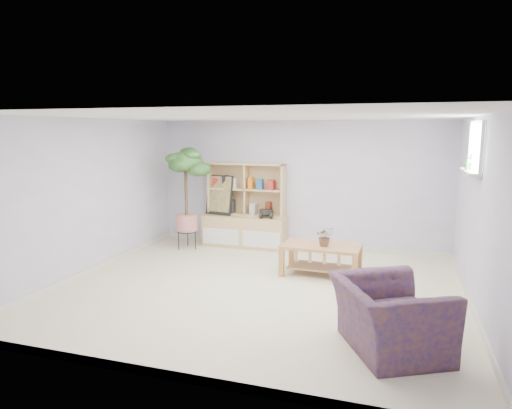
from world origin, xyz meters
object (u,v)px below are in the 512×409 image
(storage_unit, at_px, (245,205))
(coffee_table, at_px, (321,260))
(floor_tree, at_px, (186,199))
(armchair, at_px, (389,312))

(storage_unit, xyz_separation_m, coffee_table, (1.70, -1.32, -0.56))
(storage_unit, distance_m, coffee_table, 2.22)
(storage_unit, bearing_deg, coffee_table, -37.99)
(storage_unit, height_order, floor_tree, floor_tree)
(armchair, bearing_deg, coffee_table, -2.15)
(storage_unit, height_order, coffee_table, storage_unit)
(coffee_table, bearing_deg, storage_unit, 144.30)
(floor_tree, height_order, armchair, floor_tree)
(coffee_table, height_order, floor_tree, floor_tree)
(floor_tree, xyz_separation_m, armchair, (3.75, -3.06, -0.55))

